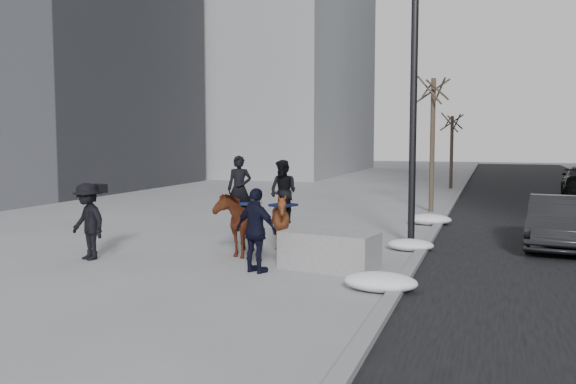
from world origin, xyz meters
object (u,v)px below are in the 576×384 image
(planter, at_px, (329,250))
(mounted_right, at_px, (282,216))
(mounted_left, at_px, (237,217))
(car_near, at_px, (558,222))

(planter, height_order, mounted_right, mounted_right)
(planter, distance_m, mounted_left, 2.75)
(car_near, relative_size, mounted_left, 1.68)
(mounted_right, bearing_deg, car_near, 24.70)
(mounted_left, bearing_deg, car_near, 24.27)
(planter, bearing_deg, mounted_right, 138.53)
(mounted_left, height_order, mounted_right, mounted_left)
(car_near, distance_m, mounted_right, 7.01)
(mounted_right, bearing_deg, planter, -41.47)
(mounted_left, bearing_deg, planter, -21.10)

